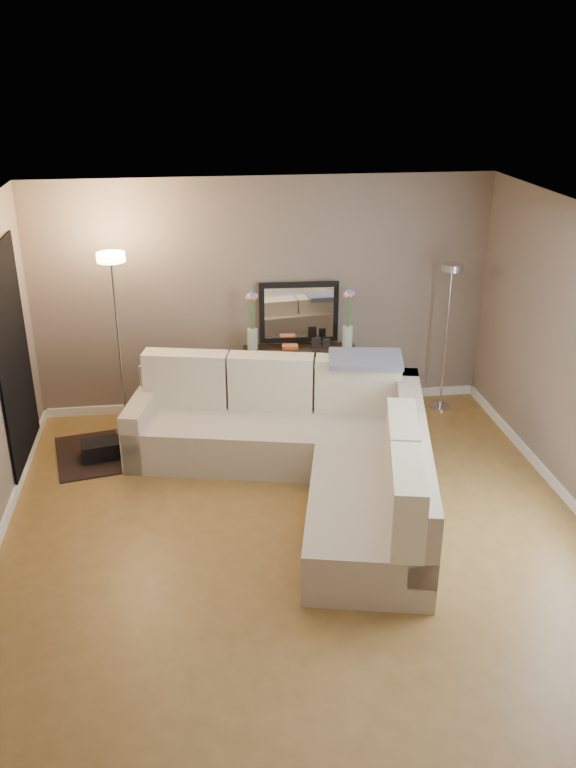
{
  "coord_description": "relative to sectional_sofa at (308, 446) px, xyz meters",
  "views": [
    {
      "loc": [
        -0.79,
        -5.11,
        3.7
      ],
      "look_at": [
        0.0,
        0.8,
        1.1
      ],
      "focal_mm": 35.0,
      "sensor_mm": 36.0,
      "label": 1
    }
  ],
  "objects": [
    {
      "name": "floor",
      "position": [
        -0.22,
        -1.0,
        -0.38
      ],
      "size": [
        5.0,
        5.5,
        0.01
      ],
      "primitive_type": "cube",
      "color": "olive",
      "rests_on": "ground"
    },
    {
      "name": "ceiling",
      "position": [
        -0.22,
        -1.0,
        2.23
      ],
      "size": [
        5.0,
        5.5,
        0.01
      ],
      "primitive_type": "cube",
      "color": "white",
      "rests_on": "ground"
    },
    {
      "name": "wall_back",
      "position": [
        -0.22,
        1.76,
        0.93
      ],
      "size": [
        5.0,
        0.02,
        2.6
      ],
      "primitive_type": "cube",
      "color": "gray",
      "rests_on": "ground"
    },
    {
      "name": "wall_front",
      "position": [
        -0.22,
        -3.76,
        0.93
      ],
      "size": [
        5.0,
        0.02,
        2.6
      ],
      "primitive_type": "cube",
      "color": "gray",
      "rests_on": "ground"
    },
    {
      "name": "baseboard_back",
      "position": [
        -0.22,
        1.74,
        -0.32
      ],
      "size": [
        5.0,
        0.03,
        0.1
      ],
      "primitive_type": "cube",
      "color": "white",
      "rests_on": "ground"
    },
    {
      "name": "doorway",
      "position": [
        -2.7,
        0.7,
        0.73
      ],
      "size": [
        0.02,
        1.2,
        2.2
      ],
      "primitive_type": "cube",
      "color": "black",
      "rests_on": "ground"
    },
    {
      "name": "sectional_sofa",
      "position": [
        0.0,
        0.0,
        0.0
      ],
      "size": [
        2.98,
        3.28,
        1.0
      ],
      "color": "#C2B59D",
      "rests_on": "floor"
    },
    {
      "name": "throw_blanket",
      "position": [
        0.65,
        0.56,
        0.62
      ],
      "size": [
        0.78,
        0.53,
        0.1
      ],
      "primitive_type": "cube",
      "rotation": [
        0.1,
        0.0,
        -0.17
      ],
      "color": "slate",
      "rests_on": "sectional_sofa"
    },
    {
      "name": "console_table",
      "position": [
        0.07,
        1.53,
        0.06
      ],
      "size": [
        1.25,
        0.39,
        0.76
      ],
      "color": "black",
      "rests_on": "floor"
    },
    {
      "name": "leaning_mirror",
      "position": [
        0.16,
        1.68,
        0.76
      ],
      "size": [
        0.88,
        0.09,
        0.69
      ],
      "color": "black",
      "rests_on": "console_table"
    },
    {
      "name": "table_decor",
      "position": [
        0.14,
        1.49,
        0.44
      ],
      "size": [
        0.53,
        0.12,
        0.12
      ],
      "color": "orange",
      "rests_on": "console_table"
    },
    {
      "name": "flower_vase_left",
      "position": [
        -0.37,
        1.55,
        0.68
      ],
      "size": [
        0.14,
        0.12,
        0.65
      ],
      "color": "silver",
      "rests_on": "console_table"
    },
    {
      "name": "flower_vase_right",
      "position": [
        0.67,
        1.5,
        0.68
      ],
      "size": [
        0.14,
        0.12,
        0.65
      ],
      "color": "silver",
      "rests_on": "console_table"
    },
    {
      "name": "floor_lamp_lit",
      "position": [
        -1.77,
        1.22,
        1.02
      ],
      "size": [
        0.33,
        0.33,
        1.97
      ],
      "color": "silver",
      "rests_on": "floor"
    },
    {
      "name": "floor_lamp_unlit",
      "position": [
        1.77,
        1.39,
        0.83
      ],
      "size": [
        0.28,
        0.28,
        1.7
      ],
      "color": "silver",
      "rests_on": "floor"
    },
    {
      "name": "charcoal_rug",
      "position": [
        -1.8,
        0.83,
        -0.36
      ],
      "size": [
        1.44,
        1.19,
        0.02
      ],
      "primitive_type": "cube",
      "rotation": [
        0.0,
        0.0,
        0.19
      ],
      "color": "black",
      "rests_on": "floor"
    },
    {
      "name": "black_bag",
      "position": [
        -1.99,
        0.7,
        -0.3
      ],
      "size": [
        0.41,
        0.32,
        0.24
      ],
      "primitive_type": "cube",
      "rotation": [
        0.0,
        0.0,
        0.19
      ],
      "color": "black",
      "rests_on": "charcoal_rug"
    }
  ]
}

